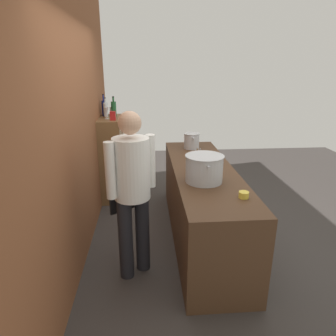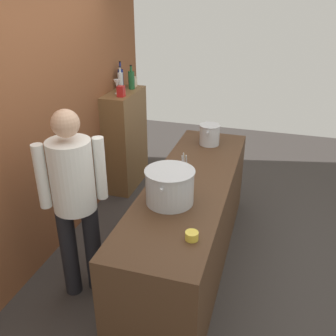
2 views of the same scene
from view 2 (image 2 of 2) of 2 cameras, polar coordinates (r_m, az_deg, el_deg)
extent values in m
plane|color=#383330|center=(3.81, 3.14, -13.94)|extent=(8.00, 8.00, 0.00)
cube|color=brown|center=(3.64, -18.50, 9.60)|extent=(4.40, 0.10, 3.00)
cube|color=#472D1C|center=(3.54, 3.31, -8.34)|extent=(2.50, 0.70, 0.90)
cube|color=brown|center=(4.92, -6.47, 4.26)|extent=(0.76, 0.32, 1.28)
cylinder|color=black|center=(3.35, -11.37, -11.83)|extent=(0.14, 0.14, 0.84)
cylinder|color=black|center=(3.34, -14.84, -12.33)|extent=(0.14, 0.14, 0.84)
cylinder|color=white|center=(2.97, -14.45, -1.17)|extent=(0.34, 0.34, 0.58)
cube|color=black|center=(3.24, -14.29, -3.58)|extent=(0.19, 0.26, 0.52)
cylinder|color=white|center=(2.97, -10.31, -0.08)|extent=(0.09, 0.09, 0.52)
cylinder|color=white|center=(2.95, -18.74, -1.26)|extent=(0.09, 0.09, 0.52)
sphere|color=tan|center=(2.81, -15.41, 6.58)|extent=(0.21, 0.21, 0.21)
cylinder|color=#B7BABF|center=(2.92, 0.27, -2.90)|extent=(0.38, 0.38, 0.27)
cylinder|color=#B7BABF|center=(2.85, 0.27, -0.47)|extent=(0.39, 0.39, 0.01)
cube|color=#B7BABF|center=(2.70, -0.98, -3.33)|extent=(0.04, 0.02, 0.02)
cube|color=#B7BABF|center=(3.05, 1.37, 0.30)|extent=(0.04, 0.02, 0.02)
cylinder|color=#B7BABF|center=(4.06, 6.37, 5.03)|extent=(0.22, 0.22, 0.21)
cylinder|color=#B7BABF|center=(4.02, 6.44, 6.49)|extent=(0.22, 0.22, 0.01)
cube|color=#B7BABF|center=(3.92, 6.06, 5.33)|extent=(0.04, 0.02, 0.02)
cube|color=#B7BABF|center=(4.15, 6.74, 6.49)|extent=(0.04, 0.02, 0.02)
cylinder|color=#B7BABF|center=(3.31, 2.43, -0.56)|extent=(0.10, 0.10, 0.13)
cylinder|color=#B7BABF|center=(3.29, 2.24, 0.26)|extent=(0.05, 0.03, 0.20)
cylinder|color=#B7BABF|center=(3.28, 2.87, 0.38)|extent=(0.06, 0.02, 0.22)
cylinder|color=#B7BABF|center=(3.26, 2.47, 0.41)|extent=(0.02, 0.03, 0.24)
cylinder|color=olive|center=(3.31, 2.41, 0.52)|extent=(0.02, 0.02, 0.21)
cylinder|color=yellow|center=(2.56, 3.65, -10.28)|extent=(0.09, 0.09, 0.06)
cylinder|color=navy|center=(4.90, -7.23, 13.37)|extent=(0.07, 0.07, 0.23)
cylinder|color=navy|center=(4.87, -7.33, 15.21)|extent=(0.02, 0.02, 0.09)
cylinder|color=black|center=(4.86, -7.37, 15.79)|extent=(0.03, 0.03, 0.01)
cylinder|color=#1E592D|center=(4.83, -5.60, 13.20)|extent=(0.08, 0.08, 0.22)
cylinder|color=#1E592D|center=(4.80, -5.68, 14.86)|extent=(0.03, 0.03, 0.07)
cylinder|color=black|center=(4.79, -5.70, 15.32)|extent=(0.03, 0.03, 0.01)
cylinder|color=silver|center=(4.80, -7.27, 12.99)|extent=(0.07, 0.07, 0.21)
cylinder|color=silver|center=(4.77, -7.36, 14.62)|extent=(0.02, 0.02, 0.07)
cylinder|color=black|center=(4.76, -7.39, 15.07)|extent=(0.03, 0.03, 0.01)
cylinder|color=silver|center=(4.65, -7.74, 11.24)|extent=(0.06, 0.06, 0.01)
cylinder|color=silver|center=(4.64, -7.77, 11.67)|extent=(0.01, 0.01, 0.07)
cone|color=silver|center=(4.62, -7.83, 12.66)|extent=(0.08, 0.08, 0.10)
cube|color=red|center=(4.49, -7.19, 11.53)|extent=(0.08, 0.08, 0.13)
cube|color=beige|center=(4.96, -5.37, 12.97)|extent=(0.08, 0.08, 0.12)
camera|label=1|loc=(1.43, -83.08, -14.72)|focal=32.26mm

